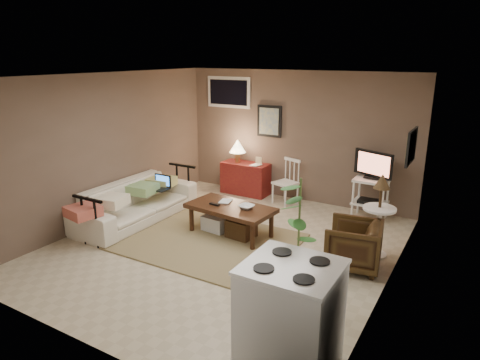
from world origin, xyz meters
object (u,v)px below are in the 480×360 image
Objects in this scene: side_table at (380,206)px; stove at (290,318)px; tv_stand at (371,184)px; red_console at (245,175)px; coffee_table at (230,218)px; potted_plant at (298,240)px; sofa at (136,196)px; armchair at (354,243)px; spindle_chair at (286,183)px.

side_table is 2.64m from stove.
red_console is at bearing 177.24° from tv_stand.
coffee_table is 2.44m from tv_stand.
tv_stand is 3.06m from potted_plant.
potted_plant is at bearing -104.82° from side_table.
tv_stand reaches higher than coffee_table.
tv_stand reaches higher than stove.
red_console is 1.06× the size of stove.
sofa is at bearing -170.71° from coffee_table.
coffee_table is 2.97m from stove.
coffee_table is at bearing -168.72° from side_table.
potted_plant reaches higher than stove.
side_table is 0.65m from armchair.
sofa is 2.70m from spindle_chair.
potted_plant reaches higher than red_console.
side_table is at bearing 87.26° from stove.
tv_stand reaches higher than red_console.
armchair is 1.33m from potted_plant.
side_table is at bearing -26.63° from red_console.
spindle_chair is at bearing 116.52° from potted_plant.
potted_plant reaches higher than armchair.
tv_stand is (1.53, 0.00, 0.22)m from spindle_chair.
tv_stand is (3.31, 2.03, 0.18)m from sofa.
spindle_chair is at bearing 145.79° from side_table.
coffee_table is at bearing 131.73° from stove.
armchair is (1.91, -0.07, 0.06)m from coffee_table.
coffee_table is 2.18m from side_table.
red_console is 3.36m from armchair.
red_console is at bearing -134.87° from armchair.
coffee_table is at bearing -101.43° from armchair.
red_console reaches higher than armchair.
tv_stand is 1.14× the size of stove.
armchair is (0.25, -1.83, -0.27)m from tv_stand.
red_console reaches higher than coffee_table.
sofa is 3.82m from side_table.
red_console is at bearing 124.32° from stove.
tv_stand is at bearing -2.76° from red_console.
side_table is (0.44, -1.34, 0.11)m from tv_stand.
potted_plant is at bearing -63.48° from spindle_chair.
stove is (0.33, -0.92, -0.29)m from potted_plant.
spindle_chair is 4.38m from stove.
spindle_chair is 2.56m from armchair.
spindle_chair is at bearing -179.88° from tv_stand.
armchair is at bearing 77.63° from potted_plant.
spindle_chair is 3.43m from potted_plant.
coffee_table is 1.27× the size of red_console.
potted_plant is (3.30, -1.02, 0.37)m from sofa.
stove is (-0.13, -2.63, -0.22)m from side_table.
spindle_chair is 2.41m from side_table.
red_console is 0.72× the size of potted_plant.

